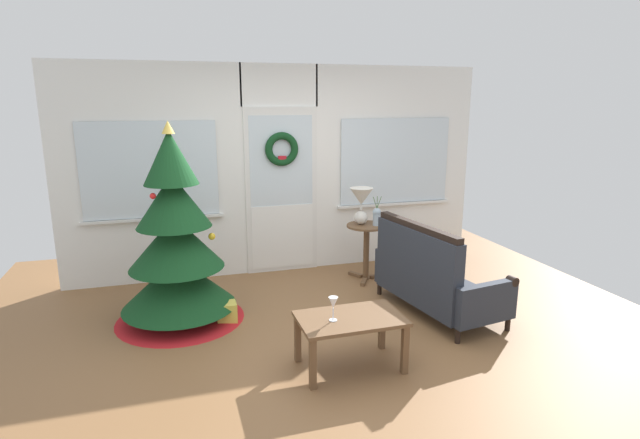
% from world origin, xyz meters
% --- Properties ---
extents(ground_plane, '(6.76, 6.76, 0.00)m').
position_xyz_m(ground_plane, '(0.00, 0.00, 0.00)').
color(ground_plane, brown).
extents(back_wall_with_door, '(5.20, 0.19, 2.55)m').
position_xyz_m(back_wall_with_door, '(0.00, 2.08, 1.28)').
color(back_wall_with_door, white).
rests_on(back_wall_with_door, ground).
extents(christmas_tree, '(1.25, 1.25, 1.95)m').
position_xyz_m(christmas_tree, '(-1.30, 0.87, 0.70)').
color(christmas_tree, '#4C331E').
rests_on(christmas_tree, ground).
extents(settee_sofa, '(0.91, 1.52, 0.96)m').
position_xyz_m(settee_sofa, '(1.15, 0.30, 0.38)').
color(settee_sofa, black).
rests_on(settee_sofa, ground).
extents(side_table, '(0.50, 0.48, 0.68)m').
position_xyz_m(side_table, '(0.89, 1.41, 0.49)').
color(side_table, brown).
rests_on(side_table, ground).
extents(table_lamp, '(0.28, 0.28, 0.44)m').
position_xyz_m(table_lamp, '(0.83, 1.45, 0.97)').
color(table_lamp, silver).
rests_on(table_lamp, side_table).
extents(flower_vase, '(0.11, 0.10, 0.35)m').
position_xyz_m(flower_vase, '(0.99, 1.35, 0.80)').
color(flower_vase, '#99ADBC').
rests_on(flower_vase, side_table).
extents(coffee_table, '(0.85, 0.53, 0.44)m').
position_xyz_m(coffee_table, '(-0.01, -0.49, 0.37)').
color(coffee_table, brown).
rests_on(coffee_table, ground).
extents(wine_glass, '(0.08, 0.08, 0.20)m').
position_xyz_m(wine_glass, '(-0.16, -0.51, 0.58)').
color(wine_glass, silver).
rests_on(wine_glass, coffee_table).
extents(gift_box, '(0.19, 0.18, 0.19)m').
position_xyz_m(gift_box, '(-0.87, 0.68, 0.10)').
color(gift_box, '#D8C64C').
rests_on(gift_box, ground).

